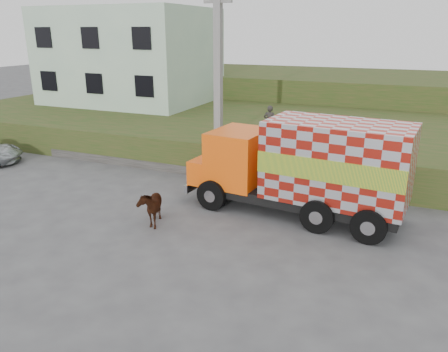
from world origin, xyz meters
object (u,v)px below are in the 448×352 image
at_px(cow, 151,206).
at_px(pedestrian, 270,122).
at_px(cargo_truck, 307,167).
at_px(utility_pole, 218,82).

height_order(cow, pedestrian, pedestrian).
distance_m(cow, pedestrian, 7.47).
height_order(cargo_truck, pedestrian, cargo_truck).
xyz_separation_m(utility_pole, cow, (-0.00, -5.60, -3.45)).
relative_size(utility_pole, cargo_truck, 1.03).
distance_m(utility_pole, cow, 6.58).
height_order(utility_pole, cow, utility_pole).
bearing_deg(cargo_truck, utility_pole, 153.25).
relative_size(cargo_truck, cow, 5.25).
bearing_deg(utility_pole, pedestrian, 38.29).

